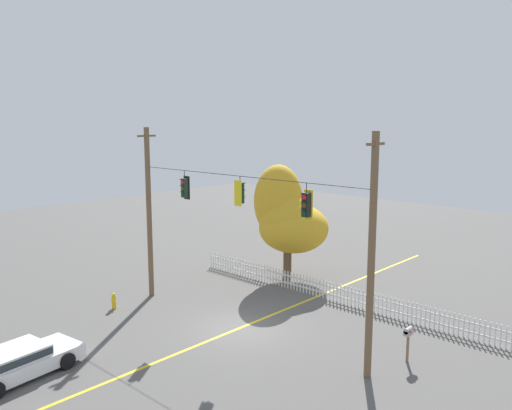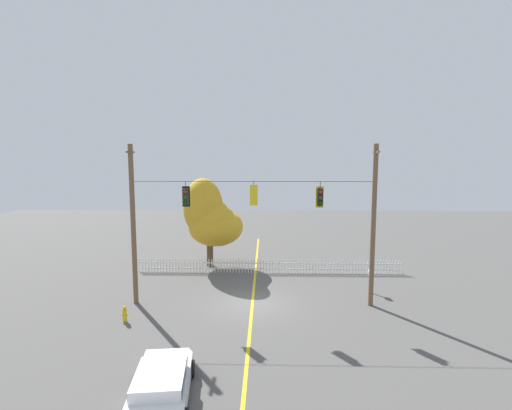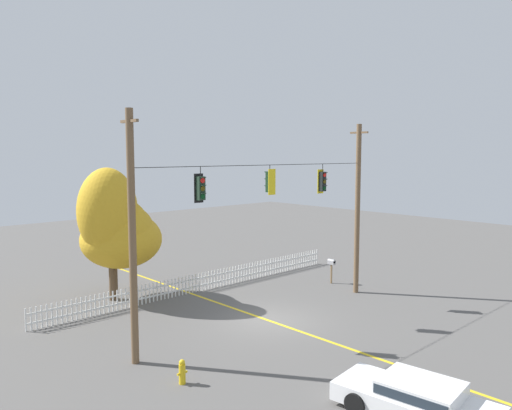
% 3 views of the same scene
% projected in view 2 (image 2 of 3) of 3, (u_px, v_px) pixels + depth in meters
% --- Properties ---
extents(ground, '(80.00, 80.00, 0.00)m').
position_uv_depth(ground, '(252.00, 304.00, 21.63)').
color(ground, '#565451').
extents(lane_centerline_stripe, '(0.16, 36.00, 0.01)m').
position_uv_depth(lane_centerline_stripe, '(252.00, 304.00, 21.63)').
color(lane_centerline_stripe, gold).
rests_on(lane_centerline_stripe, ground).
extents(signal_support_span, '(13.74, 1.10, 9.11)m').
position_uv_depth(signal_support_span, '(252.00, 225.00, 21.08)').
color(signal_support_span, brown).
rests_on(signal_support_span, ground).
extents(traffic_signal_westbound_side, '(0.43, 0.38, 1.43)m').
position_uv_depth(traffic_signal_westbound_side, '(186.00, 197.00, 21.00)').
color(traffic_signal_westbound_side, black).
extents(traffic_signal_northbound_primary, '(0.43, 0.38, 1.32)m').
position_uv_depth(traffic_signal_northbound_primary, '(254.00, 195.00, 20.87)').
color(traffic_signal_northbound_primary, black).
extents(traffic_signal_southbound_primary, '(0.43, 0.38, 1.47)m').
position_uv_depth(traffic_signal_southbound_primary, '(320.00, 197.00, 20.81)').
color(traffic_signal_southbound_primary, black).
extents(white_picket_fence, '(19.22, 0.06, 1.00)m').
position_uv_depth(white_picket_fence, '(270.00, 266.00, 27.53)').
color(white_picket_fence, white).
rests_on(white_picket_fence, ground).
extents(autumn_maple_near_fence, '(3.24, 2.93, 5.41)m').
position_uv_depth(autumn_maple_near_fence, '(210.00, 219.00, 28.74)').
color(autumn_maple_near_fence, brown).
rests_on(autumn_maple_near_fence, ground).
extents(autumn_maple_mid, '(4.49, 4.10, 6.87)m').
position_uv_depth(autumn_maple_mid, '(211.00, 219.00, 28.77)').
color(autumn_maple_mid, brown).
rests_on(autumn_maple_mid, ground).
extents(parked_car, '(2.43, 4.72, 1.15)m').
position_uv_depth(parked_car, '(161.00, 386.00, 12.80)').
color(parked_car, white).
rests_on(parked_car, ground).
extents(fire_hydrant, '(0.38, 0.22, 0.83)m').
position_uv_depth(fire_hydrant, '(125.00, 314.00, 19.24)').
color(fire_hydrant, gold).
rests_on(fire_hydrant, ground).
extents(roadside_mailbox, '(0.25, 0.44, 1.43)m').
position_uv_depth(roadside_mailbox, '(370.00, 274.00, 23.41)').
color(roadside_mailbox, brown).
rests_on(roadside_mailbox, ground).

